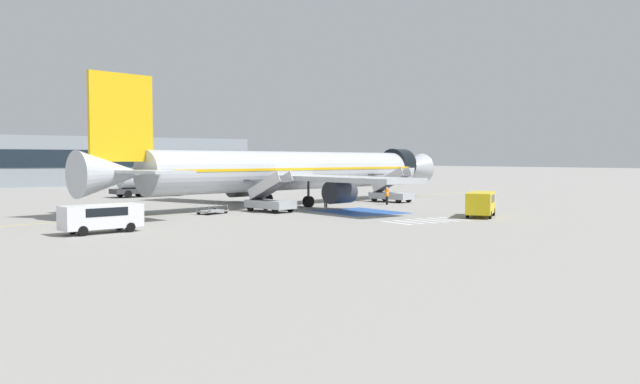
{
  "coord_description": "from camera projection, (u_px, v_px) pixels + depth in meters",
  "views": [
    {
      "loc": [
        -35.38,
        -57.23,
        4.75
      ],
      "look_at": [
        -1.42,
        -4.46,
        1.49
      ],
      "focal_mm": 35.0,
      "sensor_mm": 36.0,
      "label": 1
    }
  ],
  "objects": [
    {
      "name": "apron_stand_patch_blue",
      "position": [
        359.0,
        212.0,
        56.82
      ],
      "size": [
        6.2,
        8.02,
        0.01
      ],
      "primitive_type": "cube",
      "color": "#2856A8",
      "rests_on": "ground_plane"
    },
    {
      "name": "ground_plane",
      "position": [
        309.0,
        204.0,
        67.43
      ],
      "size": [
        600.0,
        600.0,
        0.0
      ],
      "primitive_type": "plane",
      "color": "gray"
    },
    {
      "name": "ground_crew_0",
      "position": [
        387.0,
        195.0,
        65.64
      ],
      "size": [
        0.47,
        0.33,
        1.85
      ],
      "rotation": [
        0.0,
        0.0,
        3.4
      ],
      "color": "black",
      "rests_on": "ground_plane"
    },
    {
      "name": "boarding_stairs_forward",
      "position": [
        391.0,
        193.0,
        69.8
      ],
      "size": [
        3.27,
        5.54,
        3.97
      ],
      "rotation": [
        0.0,
        0.0,
        0.24
      ],
      "color": "#ADB2BA",
      "rests_on": "ground_plane"
    },
    {
      "name": "airliner",
      "position": [
        294.0,
        171.0,
        65.1
      ],
      "size": [
        46.28,
        34.83,
        11.76
      ],
      "rotation": [
        0.0,
        0.0,
        -1.33
      ],
      "color": "#B7BCC4",
      "rests_on": "ground_plane"
    },
    {
      "name": "service_van_1",
      "position": [
        101.0,
        216.0,
        40.27
      ],
      "size": [
        5.33,
        2.66,
        1.84
      ],
      "rotation": [
        0.0,
        0.0,
        1.75
      ],
      "color": "silver",
      "rests_on": "ground_plane"
    },
    {
      "name": "fuel_tanker",
      "position": [
        148.0,
        183.0,
        79.99
      ],
      "size": [
        9.91,
        3.79,
        3.53
      ],
      "rotation": [
        0.0,
        0.0,
        -1.43
      ],
      "color": "#38383D",
      "rests_on": "ground_plane"
    },
    {
      "name": "apron_walkway_bar_3",
      "position": [
        432.0,
        220.0,
        48.74
      ],
      "size": [
        0.44,
        3.6,
        0.01
      ],
      "primitive_type": "cube",
      "color": "silver",
      "rests_on": "ground_plane"
    },
    {
      "name": "apron_leadline_yellow",
      "position": [
        299.0,
        205.0,
        65.77
      ],
      "size": [
        78.12,
        19.05,
        0.01
      ],
      "primitive_type": "cube",
      "rotation": [
        0.0,
        0.0,
        -1.33
      ],
      "color": "gold",
      "rests_on": "ground_plane"
    },
    {
      "name": "apron_walkway_bar_1",
      "position": [
        408.0,
        222.0,
        47.44
      ],
      "size": [
        0.44,
        3.6,
        0.01
      ],
      "primitive_type": "cube",
      "color": "silver",
      "rests_on": "ground_plane"
    },
    {
      "name": "apron_walkway_bar_4",
      "position": [
        443.0,
        219.0,
        49.39
      ],
      "size": [
        0.44,
        3.6,
        0.01
      ],
      "primitive_type": "cube",
      "color": "silver",
      "rests_on": "ground_plane"
    },
    {
      "name": "boarding_stairs_aft",
      "position": [
        270.0,
        201.0,
        56.68
      ],
      "size": [
        3.27,
        5.54,
        3.75
      ],
      "rotation": [
        0.0,
        0.0,
        0.24
      ],
      "color": "#ADB2BA",
      "rests_on": "ground_plane"
    },
    {
      "name": "apron_walkway_bar_2",
      "position": [
        420.0,
        221.0,
        48.09
      ],
      "size": [
        0.44,
        3.6,
        0.01
      ],
      "primitive_type": "cube",
      "color": "silver",
      "rests_on": "ground_plane"
    },
    {
      "name": "service_van_0",
      "position": [
        481.0,
        202.0,
        51.59
      ],
      "size": [
        5.1,
        4.49,
        2.04
      ],
      "rotation": [
        0.0,
        0.0,
        2.21
      ],
      "color": "yellow",
      "rests_on": "ground_plane"
    },
    {
      "name": "terminal_building",
      "position": [
        49.0,
        161.0,
        113.61
      ],
      "size": [
        74.21,
        12.1,
        8.95
      ],
      "color": "#89939E",
      "rests_on": "ground_plane"
    },
    {
      "name": "apron_walkway_bar_5",
      "position": [
        454.0,
        219.0,
        50.04
      ],
      "size": [
        0.44,
        3.6,
        0.01
      ],
      "primitive_type": "cube",
      "color": "silver",
      "rests_on": "ground_plane"
    },
    {
      "name": "baggage_cart",
      "position": [
        212.0,
        211.0,
        54.48
      ],
      "size": [
        2.99,
        2.44,
        0.87
      ],
      "rotation": [
        0.0,
        0.0,
        2.0
      ],
      "color": "gray",
      "rests_on": "ground_plane"
    },
    {
      "name": "ground_crew_1",
      "position": [
        326.0,
        197.0,
        61.48
      ],
      "size": [
        0.49,
        0.39,
        1.81
      ],
      "rotation": [
        0.0,
        0.0,
        2.69
      ],
      "color": "black",
      "rests_on": "ground_plane"
    },
    {
      "name": "apron_walkway_bar_0",
      "position": [
        396.0,
        223.0,
        46.79
      ],
      "size": [
        0.44,
        3.6,
        0.01
      ],
      "primitive_type": "cube",
      "color": "silver",
      "rests_on": "ground_plane"
    }
  ]
}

